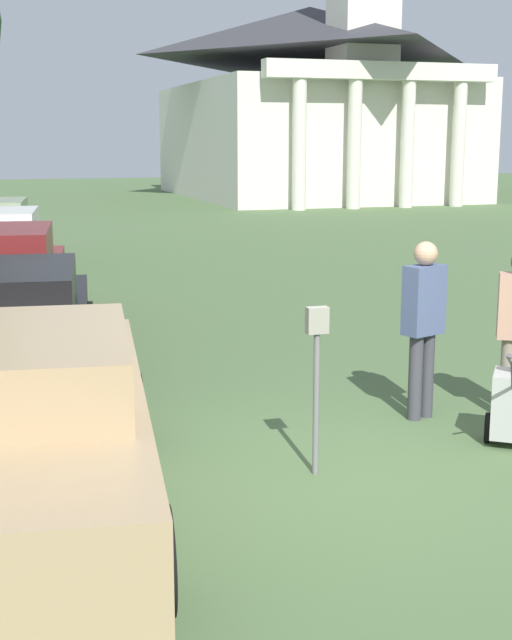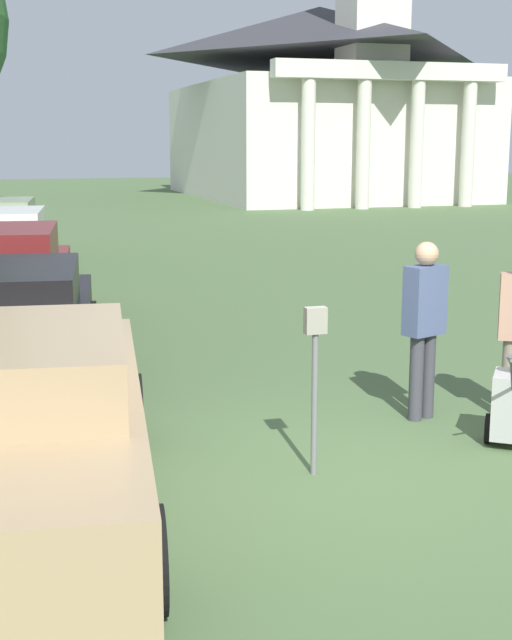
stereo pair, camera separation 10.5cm
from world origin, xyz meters
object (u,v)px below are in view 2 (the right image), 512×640
Objects in this scene: church at (322,97)px; parked_car_tan at (10,431)px; parking_meter at (315,360)px; person_worker at (424,319)px; parked_car_black at (2,332)px.

parked_car_tan is at bearing -114.01° from church.
parked_car_tan is at bearing -174.79° from parking_meter.
parked_car_tan reaches higher than parking_meter.
person_worker is (1.57, 1.13, 0.04)m from parking_meter.
person_worker reaches higher than parking_meter.
church reaches higher than parked_car_black.
parking_meter is (2.45, 0.22, 0.31)m from parked_car_tan.
parked_car_tan is at bearing -1.44° from person_worker.
person_worker is (4.03, -2.31, 0.37)m from parked_car_black.
person_worker is 36.07m from church.
person_worker reaches higher than parked_car_black.
person_worker reaches higher than parked_car_tan.
parked_car_black is at bearing -116.43° from church.
parking_meter is 37.67m from church.
parked_car_black is at bearing -49.85° from person_worker.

